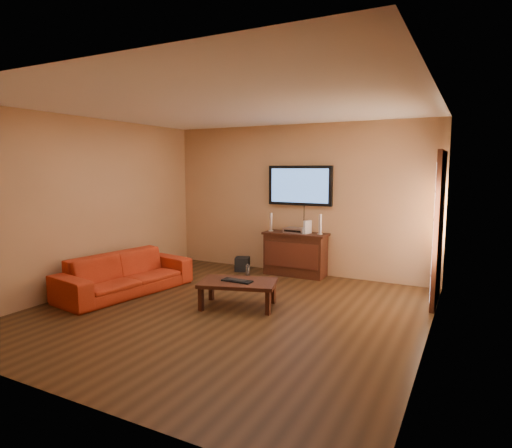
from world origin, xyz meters
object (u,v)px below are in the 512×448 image
Objects in this scene: coffee_table at (238,284)px; keyboard at (237,281)px; television at (300,186)px; av_receiver at (296,230)px; sofa at (125,267)px; game_console at (308,227)px; bottle at (248,270)px; subwoofer at (242,264)px; speaker_right at (320,225)px; speaker_left at (271,223)px; media_console at (295,254)px.

coffee_table is 0.06m from keyboard.
television is 3.17× the size of av_receiver.
sofa is (-1.88, -0.20, 0.09)m from coffee_table.
television reaches higher than game_console.
game_console is at bearing 22.16° from bottle.
bottle is 0.49× the size of keyboard.
keyboard is at bearing -82.44° from subwoofer.
av_receiver is at bearing -166.13° from game_console.
speaker_right reaches higher than subwoofer.
subwoofer is 2.16m from keyboard.
speaker_left reaches higher than keyboard.
game_console is at bearing 82.87° from keyboard.
speaker_right is 1.53m from bottle.
television is at bearing 160.76° from speaker_right.
subwoofer is at bearing 134.39° from bottle.
coffee_table is 3.34× the size of speaker_right.
bottle is at bearing -65.25° from subwoofer.
television is at bearing 89.30° from coffee_table.
game_console is (0.23, 0.00, 0.50)m from media_console.
subwoofer is at bearing -153.87° from game_console.
av_receiver is 1.80× the size of bottle.
subwoofer is (-1.00, -0.17, -0.69)m from av_receiver.
sofa is at bearing -114.14° from game_console.
sofa is at bearing -174.48° from keyboard.
speaker_right is (0.45, -0.16, -0.67)m from television.
sofa is at bearing -126.02° from av_receiver.
media_console reaches higher than keyboard.
speaker_right is 0.23m from game_console.
coffee_table is 2.12m from game_console.
media_console is at bearing 89.17° from keyboard.
speaker_left is (-0.48, -0.01, 0.54)m from media_console.
television is 0.81m from av_receiver.
bottle is (-0.27, -0.39, -0.83)m from speaker_left.
television reaches higher than av_receiver.
keyboard is (-0.26, -2.05, -0.51)m from game_console.
television is 3.60× the size of speaker_left.
speaker_right is (0.93, 0.03, 0.01)m from speaker_left.
av_receiver is (0.48, 0.03, -0.11)m from speaker_left.
sofa is 5.47× the size of av_receiver.
bottle is (-0.76, -0.40, -0.29)m from media_console.
speaker_right is at bearing -36.86° from sofa.
sofa is 2.69m from speaker_left.
keyboard reaches higher than subwoofer.
game_console is at bearing -34.34° from sofa.
coffee_table is 2.75× the size of keyboard.
sofa is 8.84× the size of game_console.
television is 0.77m from game_console.
sofa reaches higher than media_console.
television reaches higher than media_console.
speaker_left is (-0.46, 2.02, 0.61)m from coffee_table.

